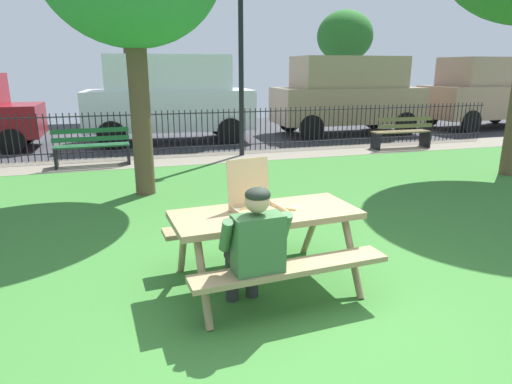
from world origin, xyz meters
name	(u,v)px	position (x,y,z in m)	size (l,w,h in m)	color
ground	(245,238)	(0.00, 2.01, -0.01)	(28.00, 12.02, 0.02)	#397730
cobblestone_walkway	(188,159)	(0.00, 7.32, 0.00)	(28.00, 1.40, 0.01)	gray
street_asphalt	(169,134)	(0.00, 11.77, -0.01)	(28.00, 7.51, 0.01)	#38383D
picnic_table_foreground	(265,228)	(-0.13, 0.73, 0.60)	(1.91, 1.62, 0.79)	#977F59
pizza_box_open	(255,202)	(-0.23, 0.76, 0.86)	(0.51, 0.54, 0.49)	tan
pizza_slice_on_table	(292,207)	(0.16, 0.79, 0.78)	(0.27, 0.27, 0.02)	#F2C760
adult_at_table	(254,246)	(-0.40, 0.21, 0.66)	(0.62, 0.61, 1.19)	#2D2D2D
iron_fence_streetside	(183,132)	(0.00, 8.02, 0.56)	(18.29, 0.03, 1.10)	black
park_bench_center	(92,147)	(-2.11, 7.18, 0.42)	(1.62, 0.54, 0.85)	#1F5831
park_bench_right	(402,133)	(5.77, 7.18, 0.42)	(1.61, 0.50, 0.85)	brown
lamp_post_walkway	(241,39)	(1.37, 7.43, 2.75)	(0.28, 0.28, 4.57)	black
parked_car_center	(170,97)	(-0.08, 10.04, 1.31)	(4.81, 2.30, 2.46)	white
parked_car_right	(347,94)	(5.59, 10.04, 1.31)	(4.74, 2.15, 2.46)	#9C8364
parked_car_far_right	(489,91)	(11.18, 10.04, 1.31)	(4.80, 2.29, 2.46)	#9E7E67
far_tree_midleft	(126,9)	(-0.97, 17.46, 4.49)	(3.03, 3.03, 5.94)	brown
far_tree_center	(345,37)	(9.21, 17.46, 3.53)	(2.70, 2.70, 4.81)	brown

